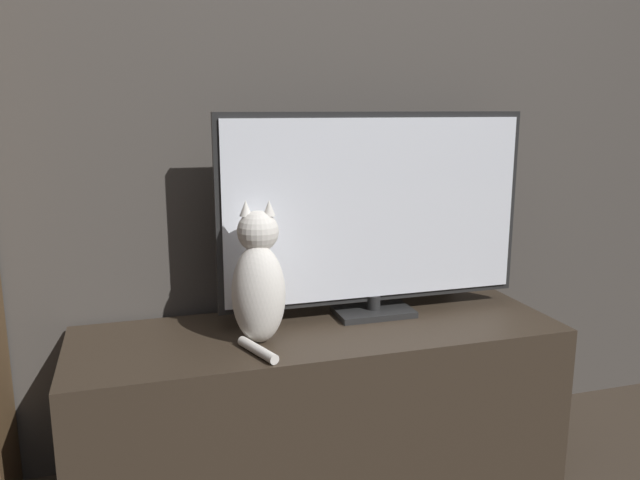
# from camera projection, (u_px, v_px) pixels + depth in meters

# --- Properties ---
(wall_back) EXTENTS (4.80, 0.05, 2.60)m
(wall_back) POSITION_uv_depth(u_px,v_px,m) (294.00, 68.00, 2.02)
(wall_back) COLOR #47423D
(wall_back) RESTS_ON ground_plane
(tv_stand) EXTENTS (1.49, 0.49, 0.51)m
(tv_stand) POSITION_uv_depth(u_px,v_px,m) (320.00, 405.00, 1.97)
(tv_stand) COLOR #33281E
(tv_stand) RESTS_ON ground_plane
(tv) EXTENTS (1.01, 0.15, 0.65)m
(tv) POSITION_uv_depth(u_px,v_px,m) (375.00, 213.00, 1.98)
(tv) COLOR black
(tv) RESTS_ON tv_stand
(cat) EXTENTS (0.18, 0.28, 0.41)m
(cat) POSITION_uv_depth(u_px,v_px,m) (259.00, 282.00, 1.78)
(cat) COLOR silver
(cat) RESTS_ON tv_stand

